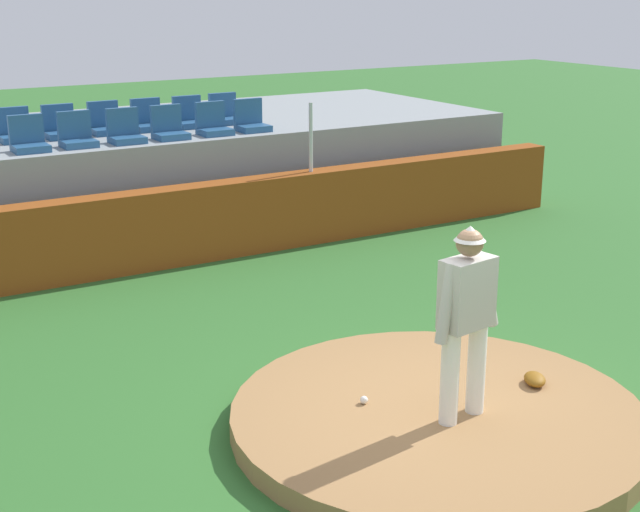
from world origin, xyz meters
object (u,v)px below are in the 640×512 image
object	(u,v)px
stadium_chair_1	(77,136)
stadium_chair_3	(169,128)
stadium_chair_8	(106,124)
stadium_chair_4	(213,124)
baseball	(364,400)
stadium_chair_0	(29,140)
stadium_chair_9	(148,120)
stadium_chair_6	(15,131)
stadium_chair_5	(251,121)
fielding_glove	(535,379)
pitcher	(466,309)
stadium_chair_10	(189,117)
stadium_chair_11	(225,114)
stadium_chair_2	(125,132)
stadium_chair_7	(60,128)

from	to	relation	value
stadium_chair_1	stadium_chair_3	bearing A→B (deg)	177.96
stadium_chair_8	stadium_chair_3	bearing A→B (deg)	125.61
stadium_chair_4	baseball	bearing A→B (deg)	76.54
stadium_chair_0	stadium_chair_8	world-z (taller)	same
stadium_chair_3	stadium_chair_9	bearing A→B (deg)	-91.57
stadium_chair_3	stadium_chair_8	distance (m)	1.16
stadium_chair_0	stadium_chair_6	bearing A→B (deg)	-91.62
baseball	stadium_chair_5	distance (m)	7.23
stadium_chair_4	stadium_chair_8	size ratio (longest dim) A/B	1.00
fielding_glove	pitcher	bearing A→B (deg)	-48.13
stadium_chair_4	stadium_chair_9	distance (m)	1.17
stadium_chair_9	pitcher	bearing A→B (deg)	87.98
stadium_chair_4	stadium_chair_6	distance (m)	2.95
stadium_chair_10	stadium_chair_11	bearing A→B (deg)	-175.33
stadium_chair_0	stadium_chair_5	distance (m)	3.49
stadium_chair_0	stadium_chair_5	size ratio (longest dim) A/B	1.00
stadium_chair_1	stadium_chair_9	distance (m)	1.68
stadium_chair_0	stadium_chair_1	distance (m)	0.69
pitcher	stadium_chair_9	world-z (taller)	stadium_chair_9
stadium_chair_1	pitcher	bearing A→B (deg)	98.72
stadium_chair_3	stadium_chair_5	world-z (taller)	same
stadium_chair_2	stadium_chair_4	bearing A→B (deg)	-179.73
stadium_chair_8	stadium_chair_6	bearing A→B (deg)	0.10
stadium_chair_1	stadium_chair_2	xyz separation A→B (m)	(0.71, -0.04, 0.00)
stadium_chair_10	stadium_chair_0	bearing A→B (deg)	17.37
stadium_chair_0	stadium_chair_9	bearing A→B (deg)	-156.55
pitcher	stadium_chair_5	world-z (taller)	stadium_chair_5
stadium_chair_1	stadium_chair_5	distance (m)	2.80
stadium_chair_8	fielding_glove	bearing A→B (deg)	100.12
stadium_chair_2	fielding_glove	bearing A→B (deg)	101.50
pitcher	stadium_chair_7	distance (m)	8.34
stadium_chair_7	stadium_chair_8	bearing A→B (deg)	-178.64
stadium_chair_7	stadium_chair_1	bearing A→B (deg)	89.48
baseball	stadium_chair_9	size ratio (longest dim) A/B	0.15
baseball	stadium_chair_1	world-z (taller)	stadium_chair_1
stadium_chair_3	stadium_chair_7	xyz separation A→B (m)	(-1.39, 0.92, 0.00)
stadium_chair_5	stadium_chair_11	world-z (taller)	same
stadium_chair_3	stadium_chair_4	size ratio (longest dim) A/B	1.00
stadium_chair_3	stadium_chair_7	distance (m)	1.67
stadium_chair_8	stadium_chair_10	bearing A→B (deg)	178.35
baseball	stadium_chair_7	size ratio (longest dim) A/B	0.15
stadium_chair_7	stadium_chair_9	bearing A→B (deg)	-179.42
stadium_chair_3	stadium_chair_5	distance (m)	1.41
baseball	stadium_chair_7	distance (m)	7.75
stadium_chair_4	stadium_chair_3	bearing A→B (deg)	1.05
stadium_chair_2	stadium_chair_11	distance (m)	2.28
stadium_chair_6	stadium_chair_7	world-z (taller)	same
baseball	stadium_chair_10	xyz separation A→B (m)	(1.58, 7.56, 1.53)
stadium_chair_2	stadium_chair_3	world-z (taller)	same
stadium_chair_5	stadium_chair_8	size ratio (longest dim) A/B	1.00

